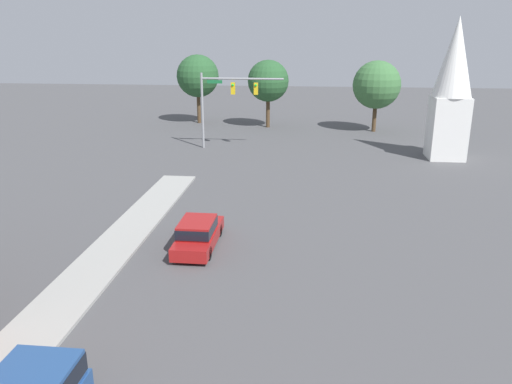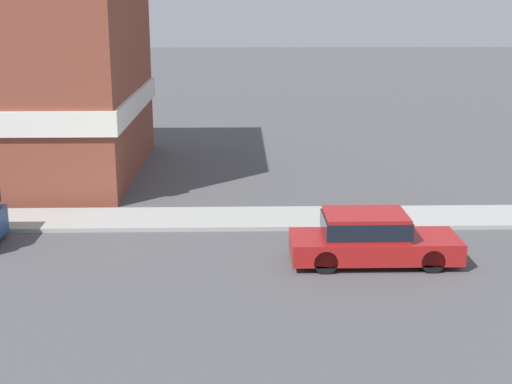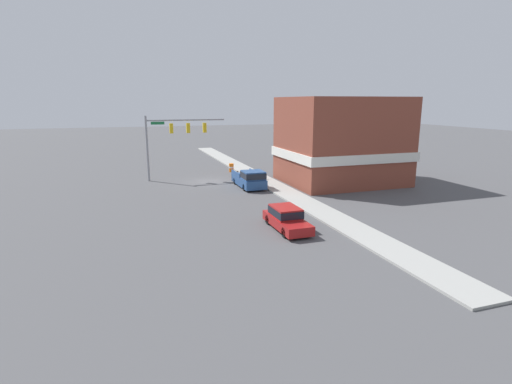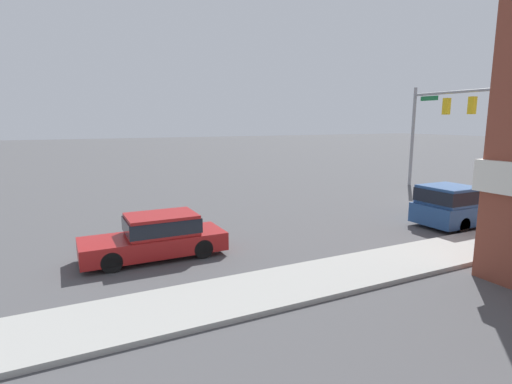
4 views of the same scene
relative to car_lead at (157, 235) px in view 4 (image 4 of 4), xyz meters
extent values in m
plane|color=#4C4C4F|center=(1.55, -17.61, -0.77)|extent=(200.00, 200.00, 0.00)
cylinder|color=gray|center=(7.49, -19.94, 2.67)|extent=(0.22, 0.22, 6.89)
cylinder|color=gray|center=(3.30, -19.94, 5.62)|extent=(8.38, 0.18, 0.18)
cube|color=gold|center=(4.90, -19.94, 4.75)|extent=(0.36, 0.36, 1.05)
sphere|color=yellow|center=(4.90, -20.14, 5.07)|extent=(0.22, 0.22, 0.22)
cube|color=gold|center=(3.10, -19.94, 4.75)|extent=(0.36, 0.36, 1.05)
sphere|color=yellow|center=(3.10, -20.14, 5.07)|extent=(0.22, 0.22, 0.22)
cube|color=gold|center=(1.31, -19.94, 4.75)|extent=(0.36, 0.36, 1.05)
sphere|color=yellow|center=(1.31, -20.14, 5.07)|extent=(0.22, 0.22, 0.22)
cube|color=#196B38|center=(6.29, -19.94, 5.33)|extent=(1.40, 0.04, 0.30)
cylinder|color=black|center=(-0.77, 1.60, -0.44)|extent=(0.22, 0.66, 0.66)
cylinder|color=black|center=(0.77, 1.60, -0.44)|extent=(0.22, 0.66, 0.66)
cylinder|color=black|center=(-0.77, -1.34, -0.44)|extent=(0.22, 0.66, 0.66)
cylinder|color=black|center=(0.77, -1.34, -0.44)|extent=(0.22, 0.66, 0.66)
cube|color=maroon|center=(0.00, 0.13, -0.28)|extent=(1.76, 4.74, 0.62)
cube|color=maroon|center=(0.00, -0.16, 0.37)|extent=(1.62, 2.27, 0.69)
cube|color=black|center=(0.00, -0.16, 0.37)|extent=(1.64, 2.37, 0.48)
cylinder|color=black|center=(-2.64, -12.02, -0.44)|extent=(0.22, 0.66, 0.66)
cylinder|color=black|center=(-0.77, -12.02, -0.44)|extent=(0.22, 0.66, 0.66)
cylinder|color=black|center=(-2.64, -15.32, -0.44)|extent=(0.22, 0.66, 0.66)
cylinder|color=black|center=(-0.77, -15.32, -0.44)|extent=(0.22, 0.66, 0.66)
cube|color=navy|center=(-1.71, -13.67, -0.17)|extent=(2.09, 5.31, 0.85)
cube|color=navy|center=(-1.71, -12.22, 0.66)|extent=(1.98, 2.02, 0.79)
cube|color=black|center=(-1.71, -12.22, 0.66)|extent=(2.00, 2.10, 0.56)
cube|color=navy|center=(-2.69, -14.83, 0.43)|extent=(0.12, 2.99, 0.35)
cube|color=navy|center=(-0.72, -14.83, 0.43)|extent=(0.12, 2.99, 0.35)
camera|label=1|loc=(5.31, -22.57, 9.42)|focal=35.00mm
camera|label=2|loc=(19.00, -3.68, 6.43)|focal=50.00mm
camera|label=3|loc=(10.07, 23.48, 7.55)|focal=28.00mm
camera|label=4|loc=(-13.15, 2.83, 3.80)|focal=28.00mm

